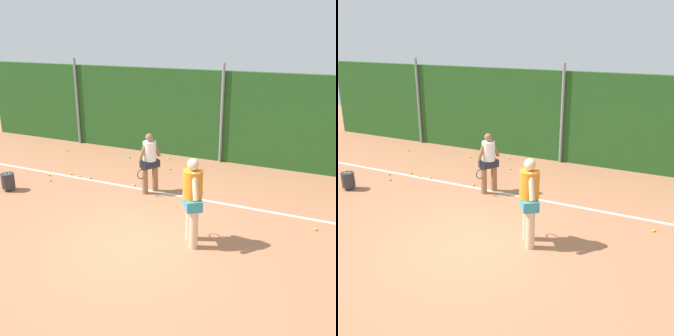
{
  "view_description": "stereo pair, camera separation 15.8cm",
  "coord_description": "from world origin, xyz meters",
  "views": [
    {
      "loc": [
        3.7,
        -6.39,
        4.27
      ],
      "look_at": [
        0.07,
        1.6,
        1.2
      ],
      "focal_mm": 42.01,
      "sensor_mm": 36.0,
      "label": 1
    },
    {
      "loc": [
        3.84,
        -6.32,
        4.27
      ],
      "look_at": [
        0.07,
        1.6,
        1.2
      ],
      "focal_mm": 42.01,
      "sensor_mm": 36.0,
      "label": 2
    }
  ],
  "objects": [
    {
      "name": "tennis_ball_5",
      "position": [
        -4.43,
        2.53,
        0.03
      ],
      "size": [
        0.07,
        0.07,
        0.07
      ],
      "primitive_type": "sphere",
      "color": "#CCDB33",
      "rests_on": "ground_plane"
    },
    {
      "name": "tennis_ball_4",
      "position": [
        -3.07,
        5.17,
        0.03
      ],
      "size": [
        0.07,
        0.07,
        0.07
      ],
      "primitive_type": "sphere",
      "color": "#CCDB33",
      "rests_on": "ground_plane"
    },
    {
      "name": "tennis_ball_3",
      "position": [
        -3.51,
        2.84,
        0.03
      ],
      "size": [
        0.07,
        0.07,
        0.07
      ],
      "primitive_type": "sphere",
      "color": "#CCDB33",
      "rests_on": "ground_plane"
    },
    {
      "name": "tennis_ball_8",
      "position": [
        -3.12,
        2.85,
        0.03
      ],
      "size": [
        0.07,
        0.07,
        0.07
      ],
      "primitive_type": "sphere",
      "color": "#CCDB33",
      "rests_on": "ground_plane"
    },
    {
      "name": "tennis_ball_0",
      "position": [
        -5.58,
        4.91,
        0.03
      ],
      "size": [
        0.07,
        0.07,
        0.07
      ],
      "primitive_type": "sphere",
      "color": "#CCDB33",
      "rests_on": "ground_plane"
    },
    {
      "name": "hedge_fence_backdrop",
      "position": [
        0.0,
        6.25,
        1.53
      ],
      "size": [
        20.29,
        0.25,
        3.05
      ],
      "primitive_type": "cube",
      "color": "#23511E",
      "rests_on": "ground_plane"
    },
    {
      "name": "fence_post_left",
      "position": [
        -5.85,
        6.07,
        1.66
      ],
      "size": [
        0.1,
        0.1,
        3.31
      ],
      "primitive_type": "cylinder",
      "color": "gray",
      "rests_on": "ground_plane"
    },
    {
      "name": "fence_post_center",
      "position": [
        0.0,
        6.07,
        1.66
      ],
      "size": [
        0.1,
        0.1,
        3.31
      ],
      "primitive_type": "cylinder",
      "color": "gray",
      "rests_on": "ground_plane"
    },
    {
      "name": "court_baseline_paint",
      "position": [
        0.0,
        2.75,
        0.0
      ],
      "size": [
        14.83,
        0.1,
        0.01
      ],
      "primitive_type": "cube",
      "color": "white",
      "rests_on": "ground_plane"
    },
    {
      "name": "player_foreground_near",
      "position": [
        1.1,
        0.53,
        1.06
      ],
      "size": [
        0.59,
        0.71,
        1.89
      ],
      "rotation": [
        0.0,
        0.0,
        2.14
      ],
      "color": "beige",
      "rests_on": "ground_plane"
    },
    {
      "name": "ball_hopper",
      "position": [
        -4.67,
        1.13,
        0.29
      ],
      "size": [
        0.36,
        0.36,
        0.51
      ],
      "color": "#2D2D33",
      "rests_on": "ground_plane"
    },
    {
      "name": "ground_plane",
      "position": [
        0.0,
        1.84,
        0.0
      ],
      "size": [
        31.22,
        31.22,
        0.0
      ],
      "primitive_type": "plane",
      "color": "#B2704C"
    },
    {
      "name": "tennis_ball_9",
      "position": [
        -1.23,
        4.6,
        0.03
      ],
      "size": [
        0.07,
        0.07,
        0.07
      ],
      "primitive_type": "sphere",
      "color": "#CCDB33",
      "rests_on": "ground_plane"
    },
    {
      "name": "tennis_ball_6",
      "position": [
        -4.09,
        2.17,
        0.03
      ],
      "size": [
        0.07,
        0.07,
        0.07
      ],
      "primitive_type": "sphere",
      "color": "#CCDB33",
      "rests_on": "ground_plane"
    },
    {
      "name": "tennis_ball_11",
      "position": [
        -1.6,
        2.88,
        0.03
      ],
      "size": [
        0.07,
        0.07,
        0.07
      ],
      "primitive_type": "sphere",
      "color": "#CCDB33",
      "rests_on": "ground_plane"
    },
    {
      "name": "tennis_ball_2",
      "position": [
        3.46,
        2.21,
        0.03
      ],
      "size": [
        0.07,
        0.07,
        0.07
      ],
      "primitive_type": "sphere",
      "color": "#CCDB33",
      "rests_on": "ground_plane"
    },
    {
      "name": "tennis_ball_1",
      "position": [
        -3.87,
        2.9,
        0.03
      ],
      "size": [
        0.07,
        0.07,
        0.07
      ],
      "primitive_type": "sphere",
      "color": "#CCDB33",
      "rests_on": "ground_plane"
    },
    {
      "name": "tennis_ball_7",
      "position": [
        -1.73,
        5.64,
        0.03
      ],
      "size": [
        0.07,
        0.07,
        0.07
      ],
      "primitive_type": "sphere",
      "color": "#CCDB33",
      "rests_on": "ground_plane"
    },
    {
      "name": "tennis_ball_10",
      "position": [
        -1.97,
        4.43,
        0.03
      ],
      "size": [
        0.07,
        0.07,
        0.07
      ],
      "primitive_type": "sphere",
      "color": "#CCDB33",
      "rests_on": "ground_plane"
    },
    {
      "name": "player_midcourt",
      "position": [
        -0.96,
        2.66,
        0.95
      ],
      "size": [
        0.5,
        0.71,
        1.69
      ],
      "rotation": [
        0.0,
        0.0,
        4.17
      ],
      "color": "#8C603D",
      "rests_on": "ground_plane"
    }
  ]
}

